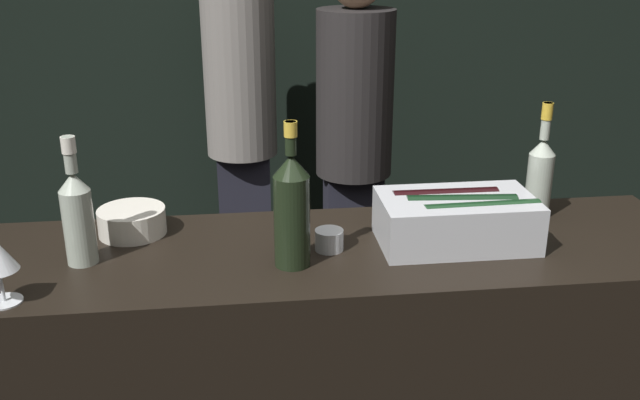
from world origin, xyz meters
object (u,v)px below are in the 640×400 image
(ice_bin_with_bottles, at_px, (458,217))
(champagne_bottle, at_px, (292,208))
(bowl_white, at_px, (132,221))
(person_in_hoodie, at_px, (241,117))
(person_blond_tee, at_px, (354,135))
(white_wine_bottle, at_px, (77,213))
(candle_votive, at_px, (329,240))
(rose_wine_bottle, at_px, (540,173))

(ice_bin_with_bottles, height_order, champagne_bottle, champagne_bottle)
(bowl_white, height_order, person_in_hoodie, person_in_hoodie)
(ice_bin_with_bottles, height_order, bowl_white, ice_bin_with_bottles)
(person_blond_tee, bearing_deg, ice_bin_with_bottles, -178.11)
(bowl_white, distance_m, white_wine_bottle, 0.21)
(person_in_hoodie, bearing_deg, champagne_bottle, -137.86)
(bowl_white, xyz_separation_m, white_wine_bottle, (-0.10, -0.16, 0.09))
(candle_votive, height_order, white_wine_bottle, white_wine_bottle)
(white_wine_bottle, bearing_deg, champagne_bottle, -8.15)
(white_wine_bottle, xyz_separation_m, person_in_hoodie, (0.41, 1.71, -0.21))
(rose_wine_bottle, xyz_separation_m, white_wine_bottle, (-1.21, -0.15, 0.00))
(ice_bin_with_bottles, bearing_deg, champagne_bottle, -170.14)
(candle_votive, relative_size, person_in_hoodie, 0.04)
(bowl_white, bearing_deg, person_in_hoodie, 78.69)
(champagne_bottle, relative_size, white_wine_bottle, 1.12)
(rose_wine_bottle, distance_m, person_in_hoodie, 1.76)
(candle_votive, height_order, champagne_bottle, champagne_bottle)
(bowl_white, bearing_deg, white_wine_bottle, -121.04)
(rose_wine_bottle, xyz_separation_m, person_in_hoodie, (-0.80, 1.56, -0.21))
(candle_votive, height_order, person_blond_tee, person_blond_tee)
(candle_votive, xyz_separation_m, person_in_hoodie, (-0.19, 1.71, -0.11))
(ice_bin_with_bottles, relative_size, person_in_hoodie, 0.22)
(rose_wine_bottle, relative_size, white_wine_bottle, 1.03)
(ice_bin_with_bottles, relative_size, bowl_white, 2.21)
(ice_bin_with_bottles, height_order, rose_wine_bottle, rose_wine_bottle)
(candle_votive, distance_m, person_in_hoodie, 1.73)
(person_in_hoodie, distance_m, person_blond_tee, 0.58)
(rose_wine_bottle, relative_size, person_in_hoodie, 0.19)
(champagne_bottle, bearing_deg, rose_wine_bottle, 17.70)
(person_blond_tee, bearing_deg, rose_wine_bottle, -165.63)
(bowl_white, relative_size, person_blond_tee, 0.10)
(ice_bin_with_bottles, bearing_deg, person_blond_tee, 91.21)
(champagne_bottle, distance_m, person_in_hoodie, 1.80)
(ice_bin_with_bottles, height_order, person_blond_tee, person_blond_tee)
(candle_votive, relative_size, champagne_bottle, 0.20)
(bowl_white, relative_size, candle_votive, 2.45)
(bowl_white, distance_m, person_in_hoodie, 1.58)
(candle_votive, xyz_separation_m, white_wine_bottle, (-0.60, 0.00, 0.10))
(rose_wine_bottle, relative_size, champagne_bottle, 0.92)
(white_wine_bottle, bearing_deg, person_in_hoodie, 76.60)
(rose_wine_bottle, bearing_deg, white_wine_bottle, -172.78)
(candle_votive, bearing_deg, rose_wine_bottle, 14.21)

